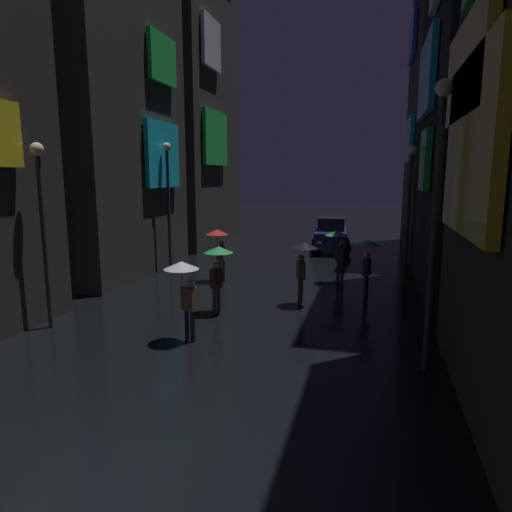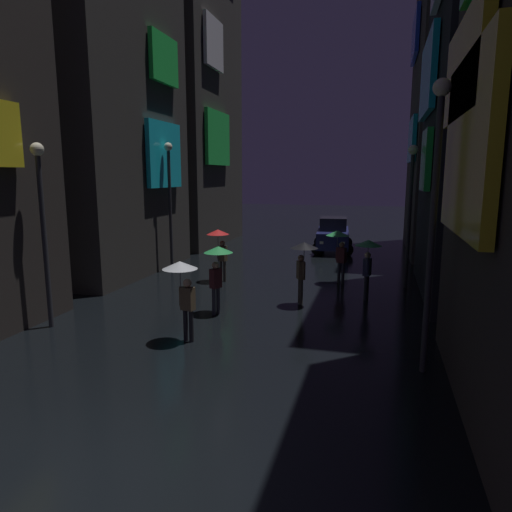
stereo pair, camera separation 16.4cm
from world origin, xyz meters
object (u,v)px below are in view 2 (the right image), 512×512
at_px(pedestrian_foreground_right_green, 217,261).
at_px(pedestrian_midstreet_left_green, 368,253).
at_px(pedestrian_far_right_green, 339,242).
at_px(streetlamp_right_near, 434,198).
at_px(streetlamp_left_near, 42,213).
at_px(pedestrian_near_crossing_red, 219,241).
at_px(streetlamp_right_far, 410,200).
at_px(streetlamp_left_far, 170,192).
at_px(car_distant, 333,235).
at_px(pedestrian_midstreet_centre_clear, 182,279).
at_px(pedestrian_foreground_left_black, 303,255).

xyz_separation_m(pedestrian_foreground_right_green, pedestrian_midstreet_left_green, (4.42, 2.75, 0.00)).
height_order(pedestrian_far_right_green, pedestrian_foreground_right_green, same).
xyz_separation_m(pedestrian_foreground_right_green, streetlamp_right_near, (5.83, -2.85, 2.14)).
height_order(streetlamp_right_near, streetlamp_left_near, streetlamp_right_near).
xyz_separation_m(pedestrian_near_crossing_red, streetlamp_right_far, (7.25, 0.89, 1.69)).
height_order(pedestrian_midstreet_left_green, streetlamp_left_far, streetlamp_left_far).
distance_m(pedestrian_far_right_green, streetlamp_left_near, 10.65).
distance_m(streetlamp_right_far, streetlamp_left_far, 10.01).
height_order(pedestrian_far_right_green, streetlamp_right_far, streetlamp_right_far).
distance_m(pedestrian_far_right_green, car_distant, 7.87).
xyz_separation_m(streetlamp_right_far, streetlamp_left_far, (-10.00, 0.43, 0.16)).
distance_m(pedestrian_midstreet_left_green, streetlamp_left_near, 10.17).
bearing_deg(streetlamp_right_far, pedestrian_near_crossing_red, -172.99).
distance_m(pedestrian_near_crossing_red, streetlamp_left_far, 3.57).
xyz_separation_m(pedestrian_near_crossing_red, pedestrian_midstreet_centre_clear, (1.38, -6.64, 0.00)).
bearing_deg(pedestrian_foreground_right_green, streetlamp_left_far, 127.43).
relative_size(pedestrian_far_right_green, pedestrian_midstreet_left_green, 1.00).
height_order(pedestrian_midstreet_centre_clear, streetlamp_right_far, streetlamp_right_far).
height_order(streetlamp_right_near, streetlamp_left_far, streetlamp_right_near).
height_order(pedestrian_foreground_right_green, pedestrian_midstreet_centre_clear, same).
xyz_separation_m(pedestrian_near_crossing_red, streetlamp_right_near, (7.25, -6.99, 2.14)).
bearing_deg(pedestrian_foreground_left_black, pedestrian_midstreet_left_green, 28.32).
xyz_separation_m(pedestrian_foreground_right_green, pedestrian_foreground_left_black, (2.38, 1.65, 0.00)).
bearing_deg(pedestrian_foreground_left_black, streetlamp_left_far, 149.88).
relative_size(pedestrian_midstreet_left_green, streetlamp_left_far, 0.38).
distance_m(pedestrian_midstreet_left_green, streetlamp_right_far, 3.17).
xyz_separation_m(pedestrian_midstreet_left_green, streetlamp_left_near, (-8.60, -5.20, 1.57)).
relative_size(streetlamp_left_far, streetlamp_left_near, 1.10).
relative_size(pedestrian_far_right_green, pedestrian_midstreet_centre_clear, 1.00).
bearing_deg(pedestrian_far_right_green, pedestrian_near_crossing_red, -169.18).
xyz_separation_m(streetlamp_right_far, streetlamp_left_near, (-10.00, -7.48, -0.12)).
bearing_deg(pedestrian_midstreet_centre_clear, pedestrian_far_right_green, 66.44).
xyz_separation_m(pedestrian_far_right_green, pedestrian_midstreet_centre_clear, (-3.28, -7.53, 0.00)).
xyz_separation_m(pedestrian_foreground_left_black, streetlamp_right_far, (3.44, 3.38, 1.69)).
bearing_deg(pedestrian_midstreet_centre_clear, streetlamp_right_near, -3.37).
distance_m(pedestrian_near_crossing_red, streetlamp_left_near, 7.32).
bearing_deg(car_distant, pedestrian_far_right_green, -82.74).
xyz_separation_m(pedestrian_midstreet_left_green, streetlamp_left_far, (-8.60, 2.70, 1.85)).
xyz_separation_m(pedestrian_midstreet_centre_clear, car_distant, (2.29, 15.30, -0.74)).
relative_size(pedestrian_far_right_green, car_distant, 0.50).
bearing_deg(pedestrian_midstreet_left_green, pedestrian_foreground_left_black, -151.68).
bearing_deg(pedestrian_foreground_left_black, car_distant, 90.66).
xyz_separation_m(pedestrian_foreground_right_green, pedestrian_midstreet_centre_clear, (-0.04, -2.51, 0.00)).
bearing_deg(pedestrian_far_right_green, streetlamp_right_far, -0.01).
height_order(pedestrian_foreground_right_green, streetlamp_left_near, streetlamp_left_near).
xyz_separation_m(pedestrian_foreground_left_black, streetlamp_left_far, (-6.56, 3.80, 1.85)).
height_order(pedestrian_midstreet_left_green, pedestrian_midstreet_centre_clear, same).
bearing_deg(pedestrian_near_crossing_red, pedestrian_foreground_right_green, -71.05).
bearing_deg(pedestrian_near_crossing_red, pedestrian_foreground_left_black, -33.19).
bearing_deg(pedestrian_midstreet_centre_clear, pedestrian_midstreet_left_green, 49.65).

